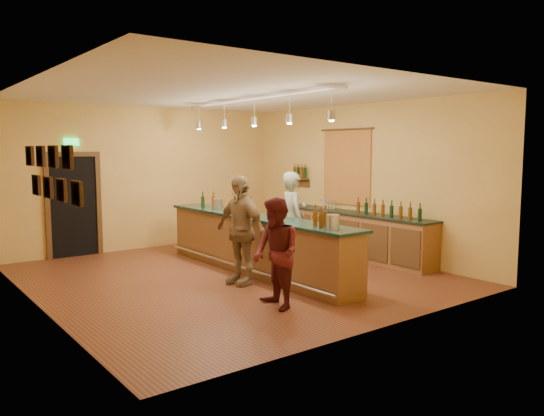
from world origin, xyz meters
TOP-DOWN VIEW (x-y plane):
  - floor at (0.00, 0.00)m, footprint 7.00×7.00m
  - ceiling at (0.00, 0.00)m, footprint 6.50×7.00m
  - wall_back at (0.00, 3.50)m, footprint 6.50×0.02m
  - wall_front at (0.00, -3.50)m, footprint 6.50×0.02m
  - wall_left at (-3.25, 0.00)m, footprint 0.02×7.00m
  - wall_right at (3.25, 0.00)m, footprint 0.02×7.00m
  - doorway at (-1.70, 3.47)m, footprint 1.15×0.09m
  - tapestry at (3.23, 0.40)m, footprint 0.03×1.40m
  - bottle_shelf at (3.17, 1.90)m, footprint 0.17×0.55m
  - picture_grid at (-3.21, -0.75)m, footprint 0.06×2.20m
  - back_counter at (2.97, 0.18)m, footprint 0.60×4.55m
  - tasting_bar at (0.49, -0.00)m, footprint 0.73×5.10m
  - pendant_track at (0.49, -0.00)m, footprint 0.11×4.60m
  - bartender at (1.17, -0.27)m, footprint 0.63×0.77m
  - customer_a at (-0.58, -2.03)m, footprint 0.71×0.85m
  - customer_b at (-0.21, -0.57)m, footprint 0.62×1.13m
  - bar_stool at (2.07, 1.06)m, footprint 0.30×0.30m

SIDE VIEW (x-z plane):
  - floor at x=0.00m, z-range 0.00..0.00m
  - bar_stool at x=2.07m, z-range 0.16..0.78m
  - back_counter at x=2.97m, z-range -0.15..1.12m
  - tasting_bar at x=0.49m, z-range -0.08..1.30m
  - customer_a at x=-0.58m, z-range 0.00..1.57m
  - customer_b at x=-0.21m, z-range 0.00..1.82m
  - bartender at x=1.17m, z-range 0.00..1.84m
  - doorway at x=-1.70m, z-range -0.11..2.36m
  - wall_back at x=0.00m, z-range 0.00..3.20m
  - wall_front at x=0.00m, z-range 0.00..3.20m
  - wall_left at x=-3.25m, z-range 0.00..3.20m
  - wall_right at x=3.25m, z-range 0.00..3.20m
  - bottle_shelf at x=3.17m, z-range 1.39..1.94m
  - tapestry at x=3.23m, z-range 1.05..2.65m
  - picture_grid at x=-3.21m, z-range 1.60..2.30m
  - pendant_track at x=0.49m, z-range 2.73..3.24m
  - ceiling at x=0.00m, z-range 3.19..3.21m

